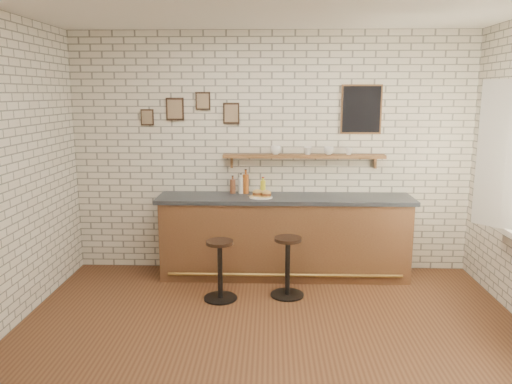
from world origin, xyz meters
TOP-DOWN VIEW (x-y plane):
  - ground at (0.00, 0.00)m, footprint 5.00×5.00m
  - bar_counter at (0.17, 1.70)m, footprint 3.10×0.65m
  - sandwich_plate at (-0.12, 1.63)m, footprint 0.28×0.28m
  - ciabatta_sandwich at (-0.11, 1.63)m, footprint 0.25×0.17m
  - potato_chips at (-0.14, 1.63)m, footprint 0.25×0.17m
  - bitters_bottle_brown at (-0.48, 1.88)m, footprint 0.07×0.07m
  - bitters_bottle_white at (-0.38, 1.88)m, footprint 0.07×0.07m
  - bitters_bottle_amber at (-0.32, 1.88)m, footprint 0.07×0.07m
  - condiment_bottle_yellow at (-0.10, 1.88)m, footprint 0.07×0.07m
  - bar_stool_left at (-0.56, 0.94)m, footprint 0.37×0.37m
  - bar_stool_right at (0.19, 1.06)m, footprint 0.38×0.38m
  - wall_shelf at (0.40, 1.90)m, footprint 2.00×0.18m
  - shelf_cup_a at (0.05, 1.90)m, footprint 0.15×0.15m
  - shelf_cup_b at (0.45, 1.90)m, footprint 0.12×0.12m
  - shelf_cup_c at (0.71, 1.90)m, footprint 0.16×0.16m
  - shelf_cup_d at (0.95, 1.90)m, footprint 0.11×0.11m
  - back_wall_decor at (0.23, 1.98)m, footprint 2.96×0.02m

SIDE VIEW (x-z plane):
  - ground at x=0.00m, z-range 0.00..0.00m
  - bar_stool_left at x=-0.56m, z-range 0.02..0.69m
  - bar_stool_right at x=0.19m, z-range 0.02..0.70m
  - bar_counter at x=0.17m, z-range 0.00..1.01m
  - sandwich_plate at x=-0.12m, z-range 1.01..1.02m
  - potato_chips at x=-0.14m, z-range 1.02..1.03m
  - ciabatta_sandwich at x=-0.11m, z-range 1.02..1.10m
  - condiment_bottle_yellow at x=-0.10m, z-range 0.99..1.20m
  - bitters_bottle_brown at x=-0.48m, z-range 0.99..1.21m
  - bitters_bottle_white at x=-0.38m, z-range 0.99..1.24m
  - bitters_bottle_amber at x=-0.32m, z-range 0.98..1.29m
  - wall_shelf at x=0.40m, z-range 1.39..1.57m
  - shelf_cup_d at x=0.95m, z-range 1.50..1.58m
  - shelf_cup_b at x=0.45m, z-range 1.50..1.59m
  - shelf_cup_c at x=0.71m, z-range 1.50..1.60m
  - shelf_cup_a at x=0.05m, z-range 1.50..1.61m
  - back_wall_decor at x=0.23m, z-range 1.77..2.33m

